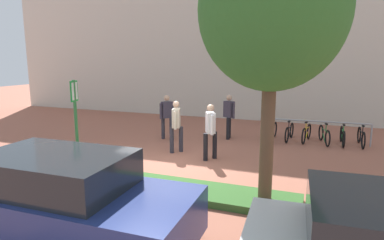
% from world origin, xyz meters
% --- Properties ---
extents(ground_plane, '(60.00, 60.00, 0.00)m').
position_xyz_m(ground_plane, '(0.00, 0.00, 0.00)').
color(ground_plane, '#9E5B47').
extents(building_facade, '(28.00, 1.20, 10.00)m').
position_xyz_m(building_facade, '(0.00, 8.58, 5.00)').
color(building_facade, beige).
rests_on(building_facade, ground).
extents(planter_strip, '(7.00, 1.10, 0.16)m').
position_xyz_m(planter_strip, '(0.17, -1.88, 0.08)').
color(planter_strip, '#336028').
rests_on(planter_strip, ground).
extents(tree_sidewalk, '(2.85, 2.85, 5.56)m').
position_xyz_m(tree_sidewalk, '(2.90, -1.88, 3.97)').
color(tree_sidewalk, brown).
rests_on(tree_sidewalk, ground).
extents(parking_sign_post, '(0.12, 0.36, 2.54)m').
position_xyz_m(parking_sign_post, '(-1.90, -1.88, 1.66)').
color(parking_sign_post, '#2D7238').
rests_on(parking_sign_post, ground).
extents(bike_at_sign, '(1.68, 0.42, 0.86)m').
position_xyz_m(bike_at_sign, '(-1.99, -1.68, 0.35)').
color(bike_at_sign, black).
rests_on(bike_at_sign, ground).
extents(bike_rack_cluster, '(3.76, 1.69, 0.83)m').
position_xyz_m(bike_rack_cluster, '(3.84, 4.23, 0.35)').
color(bike_rack_cluster, '#99999E').
rests_on(bike_rack_cluster, ground).
extents(bollard_steel, '(0.16, 0.16, 0.90)m').
position_xyz_m(bollard_steel, '(2.29, 3.24, 0.45)').
color(bollard_steel, '#ADADB2').
rests_on(bollard_steel, ground).
extents(person_suited_navy, '(0.51, 0.51, 1.72)m').
position_xyz_m(person_suited_navy, '(-1.51, 2.72, 0.98)').
color(person_suited_navy, '#2D2D38').
rests_on(person_suited_navy, ground).
extents(person_suited_dark, '(0.53, 0.43, 1.72)m').
position_xyz_m(person_suited_dark, '(0.67, 3.68, 0.98)').
color(person_suited_dark, black).
rests_on(person_suited_dark, ground).
extents(person_casual_tan, '(0.40, 0.54, 1.72)m').
position_xyz_m(person_casual_tan, '(0.83, 0.83, 0.98)').
color(person_casual_tan, black).
rests_on(person_casual_tan, ground).
extents(person_shirt_blue, '(0.36, 0.59, 1.72)m').
position_xyz_m(person_shirt_blue, '(-0.46, 1.20, 0.98)').
color(person_shirt_blue, '#2D2D38').
rests_on(person_shirt_blue, ground).
extents(car_navy_sedan, '(4.34, 2.09, 1.54)m').
position_xyz_m(car_navy_sedan, '(0.01, -4.50, 0.76)').
color(car_navy_sedan, navy).
rests_on(car_navy_sedan, ground).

